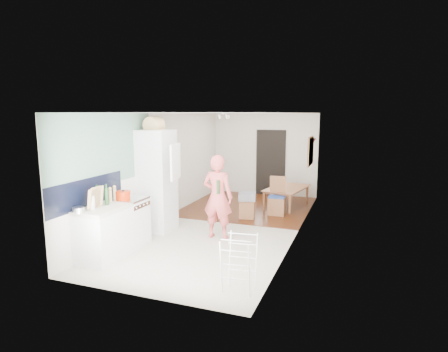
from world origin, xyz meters
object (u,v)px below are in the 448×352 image
Objects in this scene: dining_table at (288,199)px; dining_chair at (277,196)px; stool at (247,209)px; drying_rack at (239,264)px; person at (218,189)px.

dining_table is 0.90m from dining_chair.
dining_table is at bearing 63.17° from stool.
stool is 0.56× the size of drying_rack.
person is 4.35× the size of stool.
dining_chair is (0.74, 2.12, -0.53)m from person.
dining_table is 1.57× the size of drying_rack.
dining_chair is at bearing -108.61° from person.
stool reaches higher than dining_table.
dining_table is at bearing -105.38° from person.
drying_rack is (0.26, -5.04, 0.18)m from dining_table.
person is 2.30m from dining_chair.
dining_chair reaches higher than stool.
drying_rack is (0.97, -3.63, 0.18)m from stool.
person is 2.12× the size of dining_chair.
person is at bearing -95.44° from stool.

